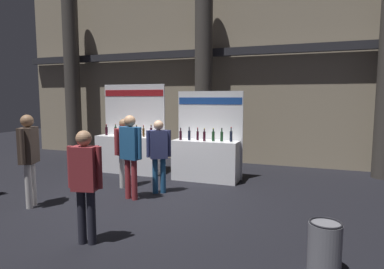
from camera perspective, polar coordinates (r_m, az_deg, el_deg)
The scene contains 10 objects.
ground_plane at distance 6.95m, azimuth -8.73°, elevation -11.49°, with size 29.26×29.26×0.00m, color black.
hall_colonnade at distance 10.97m, azimuth 3.12°, elevation 12.05°, with size 14.63×1.19×6.49m.
exhibitor_booth_0 at distance 9.54m, azimuth -10.82°, elevation -2.69°, with size 1.96×0.70×2.52m.
exhibitor_booth_1 at distance 8.48m, azimuth 2.50°, elevation -3.89°, with size 1.78×0.66×2.30m.
trash_bin at distance 4.51m, azimuth 22.15°, elevation -17.73°, with size 0.40×0.40×0.64m.
visitor_0 at distance 7.91m, azimuth -11.74°, elevation -2.08°, with size 0.30×0.58×1.64m.
visitor_1 at distance 7.28m, azimuth -5.81°, elevation -2.76°, with size 0.48×0.39×1.64m.
visitor_2 at distance 7.05m, azimuth -26.61°, elevation -2.67°, with size 0.39×0.54×1.81m.
visitor_3 at distance 4.97m, azimuth -18.16°, elevation -7.18°, with size 0.51×0.30×1.67m.
visitor_6 at distance 6.91m, azimuth -10.70°, elevation -2.56°, with size 0.59×0.29×1.77m.
Camera 1 is at (3.24, -5.77, 2.13)m, focal length 30.55 mm.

